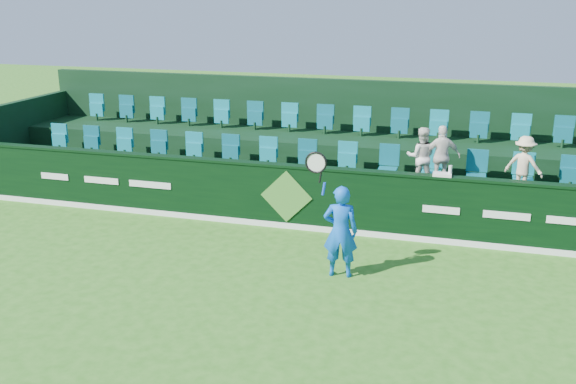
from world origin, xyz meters
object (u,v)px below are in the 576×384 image
(towel, at_px, (442,174))
(spectator_right, at_px, (524,165))
(drinks_bottle, at_px, (450,171))
(spectator_left, at_px, (421,157))
(tennis_player, at_px, (340,230))
(spectator_middle, at_px, (442,157))

(towel, bearing_deg, spectator_right, 36.02)
(spectator_right, distance_m, drinks_bottle, 1.79)
(drinks_bottle, bearing_deg, towel, 180.00)
(spectator_right, bearing_deg, spectator_left, 22.01)
(spectator_left, relative_size, towel, 3.57)
(spectator_left, xyz_separation_m, spectator_right, (2.04, 0.00, -0.03))
(tennis_player, bearing_deg, spectator_right, 46.06)
(spectator_left, bearing_deg, spectator_middle, 172.56)
(spectator_middle, bearing_deg, towel, 76.00)
(spectator_left, height_order, towel, spectator_left)
(spectator_middle, bearing_deg, drinks_bottle, 83.08)
(spectator_middle, relative_size, towel, 3.74)
(tennis_player, distance_m, towel, 2.65)
(tennis_player, xyz_separation_m, spectator_middle, (1.47, 3.20, 0.63))
(spectator_right, relative_size, drinks_bottle, 5.52)
(spectator_left, relative_size, spectator_middle, 0.95)
(spectator_middle, bearing_deg, spectator_right, 162.19)
(towel, bearing_deg, spectator_middle, 93.81)
(spectator_left, xyz_separation_m, drinks_bottle, (0.64, -1.12, 0.03))
(spectator_middle, relative_size, spectator_right, 1.11)
(tennis_player, bearing_deg, towel, 53.41)
(spectator_right, bearing_deg, spectator_middle, 22.01)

